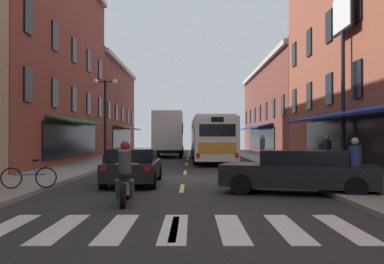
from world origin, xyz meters
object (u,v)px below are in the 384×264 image
at_px(box_truck, 167,134).
at_px(pedestrian_mid, 326,153).
at_px(sedan_far, 298,171).
at_px(pedestrian_far, 261,147).
at_px(pedestrian_near, 324,153).
at_px(bicycle_near, 27,177).
at_px(transit_bus, 210,139).
at_px(street_lamp_twin, 104,117).
at_px(pedestrian_rear, 354,165).
at_px(motorcycle_rider, 124,177).
at_px(sedan_mid, 174,146).
at_px(sedan_near, 132,166).
at_px(billboard_sign, 341,37).

bearing_deg(box_truck, pedestrian_mid, -65.81).
height_order(sedan_far, pedestrian_far, pedestrian_far).
bearing_deg(pedestrian_near, pedestrian_mid, 3.46).
bearing_deg(bicycle_near, box_truck, 82.53).
height_order(transit_bus, street_lamp_twin, street_lamp_twin).
bearing_deg(sedan_far, pedestrian_rear, -37.20).
bearing_deg(motorcycle_rider, pedestrian_mid, 46.24).
bearing_deg(pedestrian_rear, pedestrian_near, 16.96).
xyz_separation_m(transit_bus, sedan_mid, (-3.20, 16.72, -0.91)).
xyz_separation_m(sedan_near, sedan_mid, (0.32, 31.11, 0.03)).
bearing_deg(box_truck, motorcycle_rider, -89.45).
height_order(transit_bus, pedestrian_rear, transit_bus).
relative_size(motorcycle_rider, pedestrian_near, 1.27).
xyz_separation_m(sedan_far, pedestrian_mid, (2.76, 6.15, 0.32)).
height_order(sedan_mid, motorcycle_rider, motorcycle_rider).
height_order(billboard_sign, transit_bus, billboard_sign).
distance_m(pedestrian_near, street_lamp_twin, 12.13).
relative_size(transit_bus, sedan_far, 2.45).
relative_size(pedestrian_near, pedestrian_far, 0.92).
relative_size(bicycle_near, pedestrian_rear, 1.06).
relative_size(pedestrian_near, pedestrian_mid, 0.96).
relative_size(motorcycle_rider, pedestrian_rear, 1.29).
relative_size(sedan_mid, motorcycle_rider, 2.13).
height_order(motorcycle_rider, pedestrian_near, pedestrian_near).
bearing_deg(pedestrian_mid, street_lamp_twin, -168.83).
distance_m(transit_bus, pedestrian_rear, 18.50).
distance_m(transit_bus, pedestrian_mid, 12.02).
height_order(box_truck, pedestrian_mid, box_truck).
xyz_separation_m(box_truck, pedestrian_rear, (6.70, -25.23, -1.01)).
bearing_deg(pedestrian_rear, box_truck, 43.33).
relative_size(sedan_far, motorcycle_rider, 2.40).
distance_m(sedan_mid, pedestrian_mid, 28.86).
relative_size(transit_bus, pedestrian_near, 7.47).
distance_m(billboard_sign, pedestrian_near, 5.43).
distance_m(pedestrian_near, pedestrian_rear, 8.60).
distance_m(transit_bus, street_lamp_twin, 8.70).
bearing_deg(transit_bus, motorcycle_rider, -99.15).
distance_m(sedan_near, pedestrian_near, 9.76).
bearing_deg(transit_bus, box_truck, 115.43).
distance_m(bicycle_near, pedestrian_rear, 9.93).
relative_size(box_truck, sedan_far, 1.51).
relative_size(pedestrian_mid, pedestrian_far, 0.95).
xyz_separation_m(sedan_near, pedestrian_rear, (6.87, -3.80, 0.28)).
bearing_deg(bicycle_near, sedan_mid, 84.41).
height_order(box_truck, pedestrian_rear, box_truck).
distance_m(box_truck, sedan_near, 21.47).
xyz_separation_m(motorcycle_rider, bicycle_near, (-3.39, 2.31, -0.21)).
distance_m(transit_bus, bicycle_near, 18.15).
xyz_separation_m(sedan_near, sedan_far, (5.52, -2.77, 0.01)).
relative_size(transit_bus, box_truck, 1.63).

